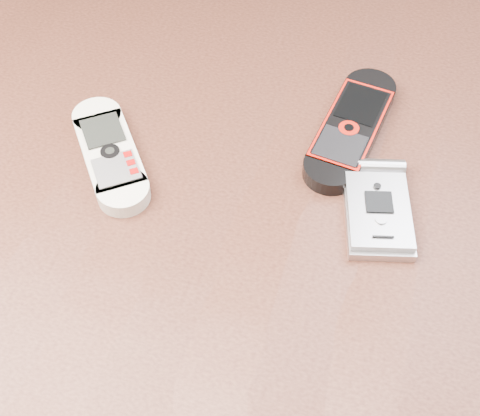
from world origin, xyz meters
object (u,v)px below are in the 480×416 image
(motorola_razr, at_px, (378,210))
(nokia_black_red, at_px, (351,127))
(table, at_px, (235,278))
(nokia_white, at_px, (110,153))

(motorola_razr, bearing_deg, nokia_black_red, 99.49)
(table, relative_size, motorola_razr, 11.04)
(nokia_black_red, xyz_separation_m, motorola_razr, (0.04, -0.09, -0.00))
(nokia_white, bearing_deg, nokia_black_red, -12.37)
(nokia_white, distance_m, nokia_black_red, 0.23)
(motorola_razr, bearing_deg, table, -178.81)
(nokia_white, relative_size, nokia_black_red, 0.87)
(nokia_white, height_order, nokia_black_red, same)
(table, height_order, motorola_razr, motorola_razr)
(motorola_razr, bearing_deg, nokia_white, 166.67)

